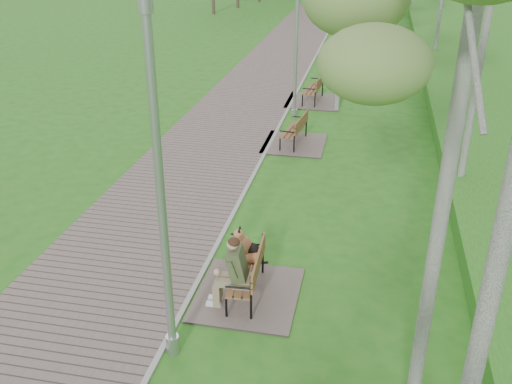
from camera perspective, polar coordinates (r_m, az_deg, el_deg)
walkway at (r=28.59m, az=2.04°, el=12.85°), size 3.50×67.00×0.04m
kerb at (r=28.35m, az=5.61°, el=12.64°), size 0.10×67.00×0.05m
bench_main at (r=10.59m, az=-1.43°, el=-8.32°), size 1.88×2.09×1.64m
bench_second at (r=17.84m, az=3.77°, el=5.42°), size 1.87×2.08×1.15m
bench_third at (r=22.25m, az=5.70°, el=9.54°), size 2.01×2.24×1.24m
lamp_post_near at (r=8.28m, az=-9.39°, el=-1.76°), size 0.22×0.22×5.61m
lamp_post_second at (r=19.83m, az=4.03°, el=13.88°), size 0.19×0.19×5.00m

